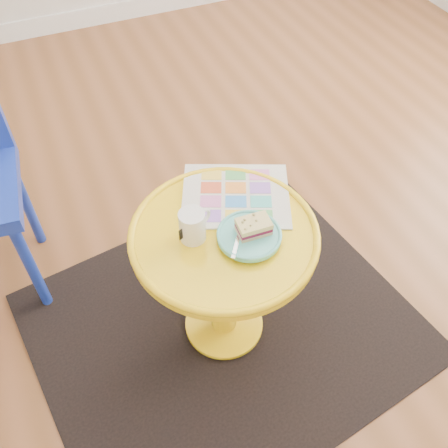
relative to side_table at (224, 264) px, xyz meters
name	(u,v)px	position (x,y,z in m)	size (l,w,h in m)	color
floor	(272,209)	(0.43, 0.46, -0.38)	(4.00, 4.00, 0.00)	brown
room_walls	(9,126)	(-0.56, 1.45, -0.32)	(4.00, 4.00, 4.00)	silver
rug	(224,325)	(0.00, 0.00, -0.37)	(1.30, 1.10, 0.01)	black
side_table	(224,264)	(0.00, 0.00, 0.00)	(0.56, 0.56, 0.53)	yellow
newspaper	(236,195)	(0.09, 0.12, 0.15)	(0.33, 0.28, 0.01)	silver
mug	(193,225)	(-0.09, 0.02, 0.20)	(0.10, 0.08, 0.10)	white
plate	(249,236)	(0.06, -0.05, 0.17)	(0.18, 0.18, 0.02)	#5DC4BA
cake_slice	(254,227)	(0.07, -0.05, 0.20)	(0.10, 0.07, 0.04)	#D3BC8C
fork	(238,237)	(0.02, -0.05, 0.18)	(0.10, 0.13, 0.00)	silver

